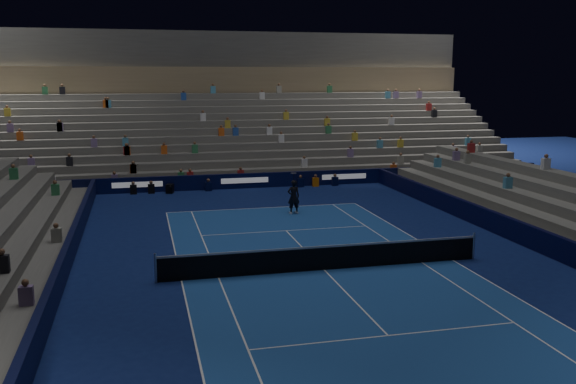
{
  "coord_description": "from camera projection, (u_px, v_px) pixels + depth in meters",
  "views": [
    {
      "loc": [
        -6.79,
        -22.17,
        7.41
      ],
      "look_at": [
        0.0,
        6.0,
        2.0
      ],
      "focal_mm": 38.75,
      "sensor_mm": 36.0,
      "label": 1
    }
  ],
  "objects": [
    {
      "name": "ground",
      "position": [
        324.0,
        270.0,
        24.11
      ],
      "size": [
        90.0,
        90.0,
        0.0
      ],
      "primitive_type": "plane",
      "color": "#0D1A53",
      "rests_on": "ground"
    },
    {
      "name": "court_surface",
      "position": [
        324.0,
        270.0,
        24.11
      ],
      "size": [
        10.97,
        23.77,
        0.01
      ],
      "primitive_type": "cube",
      "color": "#1A4492",
      "rests_on": "ground"
    },
    {
      "name": "sponsor_barrier_far",
      "position": [
        244.0,
        181.0,
        41.7
      ],
      "size": [
        44.0,
        0.25,
        1.0
      ],
      "primitive_type": "cube",
      "color": "black",
      "rests_on": "ground"
    },
    {
      "name": "sponsor_barrier_east",
      "position": [
        544.0,
        242.0,
        26.26
      ],
      "size": [
        0.25,
        37.0,
        1.0
      ],
      "primitive_type": "cube",
      "color": "black",
      "rests_on": "ground"
    },
    {
      "name": "sponsor_barrier_west",
      "position": [
        60.0,
        276.0,
        21.79
      ],
      "size": [
        0.25,
        37.0,
        1.0
      ],
      "primitive_type": "cube",
      "color": "black",
      "rests_on": "ground"
    },
    {
      "name": "grandstand_main",
      "position": [
        225.0,
        127.0,
        50.16
      ],
      "size": [
        44.0,
        15.2,
        11.2
      ],
      "color": "#5F5E5A",
      "rests_on": "ground"
    },
    {
      "name": "tennis_net",
      "position": [
        324.0,
        258.0,
        24.02
      ],
      "size": [
        12.9,
        0.1,
        1.1
      ],
      "color": "#B2B2B7",
      "rests_on": "ground"
    },
    {
      "name": "tennis_player",
      "position": [
        294.0,
        197.0,
        33.86
      ],
      "size": [
        0.7,
        0.47,
        1.87
      ],
      "primitive_type": "imported",
      "rotation": [
        0.0,
        0.0,
        3.18
      ],
      "color": "black",
      "rests_on": "ground"
    },
    {
      "name": "broadcast_camera",
      "position": [
        170.0,
        189.0,
        39.94
      ],
      "size": [
        0.58,
        0.95,
        0.58
      ],
      "color": "black",
      "rests_on": "ground"
    }
  ]
}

